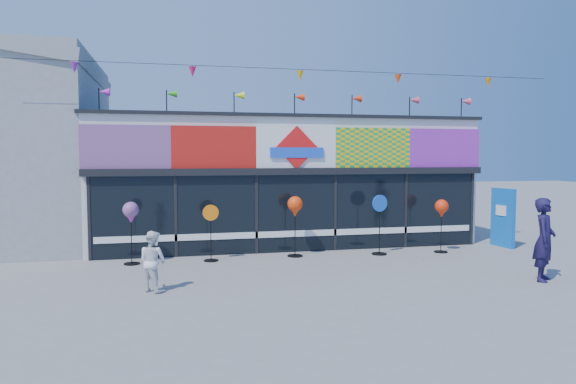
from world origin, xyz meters
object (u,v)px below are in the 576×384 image
object	(u,v)px
spinner_3	(380,223)
spinner_4	(442,210)
blue_sign	(503,218)
spinner_0	(131,214)
child	(153,261)
adult_man	(544,240)
spinner_1	(211,231)
spinner_2	(295,208)

from	to	relation	value
spinner_3	spinner_4	size ratio (longest dim) A/B	1.10
blue_sign	spinner_3	xyz separation A→B (m)	(-4.27, -0.33, -0.01)
spinner_0	child	size ratio (longest dim) A/B	1.29
blue_sign	adult_man	size ratio (longest dim) A/B	0.97
spinner_1	adult_man	size ratio (longest dim) A/B	0.81
blue_sign	spinner_4	size ratio (longest dim) A/B	1.17
adult_man	blue_sign	bearing A→B (deg)	21.23
spinner_1	spinner_4	distance (m)	6.76
spinner_3	spinner_4	xyz separation A→B (m)	(1.91, -0.11, 0.34)
spinner_2	spinner_0	bearing A→B (deg)	-178.80
spinner_0	spinner_3	bearing A→B (deg)	-1.35
spinner_0	spinner_1	bearing A→B (deg)	-0.93
spinner_1	spinner_4	world-z (taller)	spinner_4
spinner_3	adult_man	size ratio (longest dim) A/B	0.91
spinner_2	spinner_3	bearing A→B (deg)	-5.94
blue_sign	spinner_3	distance (m)	4.29
blue_sign	spinner_2	size ratio (longest dim) A/B	1.07
spinner_2	spinner_3	distance (m)	2.51
spinner_0	adult_man	bearing A→B (deg)	-22.95
spinner_4	adult_man	xyz separation A→B (m)	(0.51, -3.68, -0.31)
spinner_0	spinner_1	distance (m)	2.13
blue_sign	spinner_2	bearing A→B (deg)	173.46
spinner_3	spinner_0	bearing A→B (deg)	178.65
child	spinner_2	bearing A→B (deg)	-97.41
child	spinner_1	bearing A→B (deg)	-72.06
blue_sign	child	xyz separation A→B (m)	(-10.53, -3.07, -0.28)
adult_man	spinner_4	bearing A→B (deg)	53.44
spinner_1	child	distance (m)	3.21
spinner_3	spinner_1	bearing A→B (deg)	178.48
spinner_2	adult_man	xyz separation A→B (m)	(4.87, -4.04, -0.42)
spinner_0	spinner_3	size ratio (longest dim) A/B	0.95
blue_sign	spinner_4	distance (m)	2.43
spinner_1	adult_man	distance (m)	8.23
blue_sign	child	bearing A→B (deg)	-170.90
child	spinner_4	bearing A→B (deg)	-117.76
spinner_1	spinner_3	world-z (taller)	spinner_3
spinner_4	spinner_0	bearing A→B (deg)	178.26
spinner_3	adult_man	bearing A→B (deg)	-57.45
spinner_4	child	world-z (taller)	spinner_4
spinner_2	spinner_4	bearing A→B (deg)	-4.74
spinner_2	spinner_3	world-z (taller)	spinner_3
child	spinner_0	bearing A→B (deg)	-33.13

